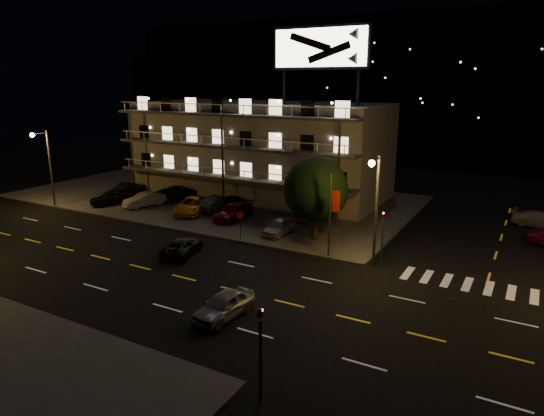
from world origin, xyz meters
The scene contains 24 objects.
ground centered at (0.00, 0.00, 0.00)m, with size 140.00×140.00×0.00m, color black.
curb_nw centered at (-14.00, 20.00, 0.07)m, with size 44.00×24.00×0.15m, color #363634.
motel centered at (-9.94, 23.88, 5.34)m, with size 28.00×13.80×18.10m.
hill_backdrop centered at (-5.94, 68.78, 11.55)m, with size 120.00×25.00×24.00m.
streetlight_nw centered at (-26.00, 7.94, 4.96)m, with size 0.44×1.92×8.00m.
streetlight_nc centered at (8.50, 7.94, 4.96)m, with size 0.44×1.92×8.00m.
signal_nw centered at (9.00, 8.50, 2.57)m, with size 0.20×0.27×4.60m.
signal_sw centered at (9.00, -8.50, 2.57)m, with size 0.20×0.27×4.60m.
banner_north centered at (5.09, 8.40, 3.43)m, with size 0.83×0.16×6.40m.
stop_sign centered at (-3.00, 8.57, 1.71)m, with size 0.91×0.11×2.61m.
tree centered at (2.49, 11.33, 4.22)m, with size 5.44×5.24×6.85m.
lot_car_0 centered at (-21.22, 11.65, 0.90)m, with size 1.77×4.40×1.50m, color black.
lot_car_1 centered at (-17.46, 12.61, 0.87)m, with size 1.53×4.39×1.45m, color #939399.
lot_car_2 centered at (-11.53, 13.04, 0.91)m, with size 2.53×5.48×1.52m, color orange.
lot_car_3 centered at (-6.73, 13.17, 0.88)m, with size 2.05×5.04×1.46m, color maroon.
lot_car_4 centered at (-0.73, 11.17, 0.82)m, with size 1.59×3.96×1.35m, color #939399.
lot_car_5 centered at (-22.75, 15.76, 0.87)m, with size 1.53×4.38×1.44m, color black.
lot_car_6 centered at (-16.38, 17.20, 0.90)m, with size 2.49×5.41×1.50m, color black.
lot_car_7 centered at (-10.23, 15.46, 0.90)m, with size 2.10×5.17×1.50m, color #939399.
lot_car_8 centered at (-9.32, 17.01, 0.79)m, with size 1.51×3.76×1.28m, color black.
lot_car_9 centered at (-0.53, 16.21, 0.77)m, with size 1.31×3.76×1.24m, color maroon.
side_car_2 centered at (18.76, 24.98, 0.69)m, with size 1.93×4.75×1.38m, color #939399.
road_car_east centered at (3.54, -3.29, 0.72)m, with size 1.69×4.21×1.43m, color #939399.
road_car_west centered at (-5.05, 3.60, 0.62)m, with size 2.04×4.43×1.23m, color black.
Camera 1 is at (18.00, -23.68, 12.95)m, focal length 32.00 mm.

